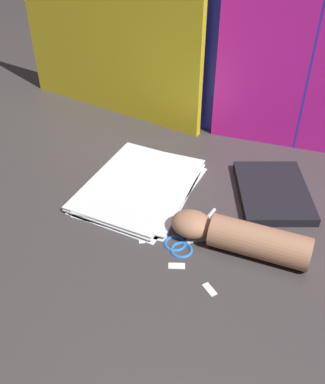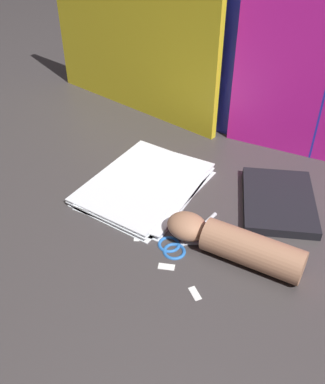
# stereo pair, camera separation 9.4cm
# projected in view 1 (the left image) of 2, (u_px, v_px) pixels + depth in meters

# --- Properties ---
(ground_plane) EXTENTS (6.00, 6.00, 0.00)m
(ground_plane) POSITION_uv_depth(u_px,v_px,m) (161.00, 210.00, 0.99)
(ground_plane) COLOR #3D3838
(backdrop_panel_left) EXTENTS (0.57, 0.11, 0.38)m
(backdrop_panel_left) POSITION_uv_depth(u_px,v_px,m) (109.00, 48.00, 1.24)
(backdrop_panel_left) COLOR yellow
(backdrop_panel_left) RESTS_ON ground_plane
(backdrop_panel_center) EXTENTS (0.52, 0.03, 0.51)m
(backdrop_panel_center) POSITION_uv_depth(u_px,v_px,m) (208.00, 37.00, 1.11)
(backdrop_panel_center) COLOR #2833D1
(backdrop_panel_center) RESTS_ON ground_plane
(paper_stack) EXTENTS (0.25, 0.31, 0.02)m
(paper_stack) POSITION_uv_depth(u_px,v_px,m) (140.00, 187.00, 1.04)
(paper_stack) COLOR white
(paper_stack) RESTS_ON ground_plane
(book_closed) EXTENTS (0.22, 0.26, 0.02)m
(book_closed) POSITION_uv_depth(u_px,v_px,m) (273.00, 192.00, 1.02)
(book_closed) COLOR black
(book_closed) RESTS_ON ground_plane
(scissors) EXTENTS (0.16, 0.17, 0.01)m
(scissors) POSITION_uv_depth(u_px,v_px,m) (190.00, 239.00, 0.91)
(scissors) COLOR silver
(scissors) RESTS_ON ground_plane
(hand_forearm) EXTENTS (0.28, 0.07, 0.07)m
(hand_forearm) POSITION_uv_depth(u_px,v_px,m) (242.00, 237.00, 0.88)
(hand_forearm) COLOR #A87556
(hand_forearm) RESTS_ON ground_plane
(paper_scrap_near) EXTENTS (0.03, 0.03, 0.00)m
(paper_scrap_near) POSITION_uv_depth(u_px,v_px,m) (210.00, 289.00, 0.82)
(paper_scrap_near) COLOR white
(paper_scrap_near) RESTS_ON ground_plane
(paper_scrap_mid) EXTENTS (0.02, 0.02, 0.00)m
(paper_scrap_mid) POSITION_uv_depth(u_px,v_px,m) (141.00, 241.00, 0.91)
(paper_scrap_mid) COLOR white
(paper_scrap_mid) RESTS_ON ground_plane
(paper_scrap_far) EXTENTS (0.04, 0.03, 0.00)m
(paper_scrap_far) POSITION_uv_depth(u_px,v_px,m) (177.00, 266.00, 0.86)
(paper_scrap_far) COLOR white
(paper_scrap_far) RESTS_ON ground_plane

